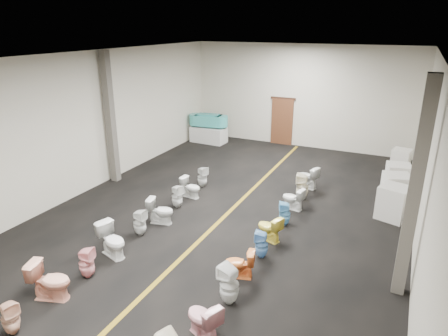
{
  "coord_description": "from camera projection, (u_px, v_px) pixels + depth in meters",
  "views": [
    {
      "loc": [
        4.45,
        -9.4,
        5.3
      ],
      "look_at": [
        -0.47,
        1.0,
        1.12
      ],
      "focal_mm": 32.0,
      "sensor_mm": 36.0,
      "label": 1
    }
  ],
  "objects": [
    {
      "name": "door_frame",
      "position": [
        283.0,
        98.0,
        17.93
      ],
      "size": [
        1.15,
        0.08,
        0.1
      ],
      "primitive_type": "cube",
      "color": "#331C11",
      "rests_on": "back_door"
    },
    {
      "name": "appliance_crate_d",
      "position": [
        401.0,
        161.0,
        14.96
      ],
      "size": [
        0.73,
        0.73,
        0.89
      ],
      "primitive_type": "cube",
      "rotation": [
        0.0,
        0.0,
        -0.2
      ],
      "color": "silver",
      "rests_on": "floor"
    },
    {
      "name": "toilet_left_5",
      "position": [
        140.0,
        223.0,
        10.49
      ],
      "size": [
        0.35,
        0.34,
        0.73
      ],
      "primitive_type": "imported",
      "rotation": [
        0.0,
        0.0,
        1.62
      ],
      "color": "silver",
      "rests_on": "floor"
    },
    {
      "name": "toilet_left_1",
      "position": [
        10.0,
        318.0,
        7.13
      ],
      "size": [
        0.39,
        0.38,
        0.68
      ],
      "primitive_type": "imported",
      "rotation": [
        0.0,
        0.0,
        1.29
      ],
      "color": "#F7BB9B",
      "rests_on": "floor"
    },
    {
      "name": "toilet_right_8",
      "position": [
        285.0,
        214.0,
        11.02
      ],
      "size": [
        0.41,
        0.4,
        0.69
      ],
      "primitive_type": "imported",
      "rotation": [
        0.0,
        0.0,
        -1.2
      ],
      "color": "#72BEEB",
      "rests_on": "floor"
    },
    {
      "name": "toilet_right_7",
      "position": [
        269.0,
        228.0,
        10.25
      ],
      "size": [
        0.77,
        0.6,
        0.69
      ],
      "primitive_type": "imported",
      "rotation": [
        0.0,
        0.0,
        -1.93
      ],
      "color": "#F6DF4B",
      "rests_on": "floor"
    },
    {
      "name": "wall_right",
      "position": [
        428.0,
        170.0,
        8.8
      ],
      "size": [
        0.0,
        16.0,
        16.0
      ],
      "primitive_type": "plane",
      "rotation": [
        1.57,
        0.0,
        -1.57
      ],
      "color": "beige",
      "rests_on": "ground"
    },
    {
      "name": "toilet_left_4",
      "position": [
        112.0,
        240.0,
        9.54
      ],
      "size": [
        0.91,
        0.68,
        0.82
      ],
      "primitive_type": "imported",
      "rotation": [
        0.0,
        0.0,
        1.27
      ],
      "color": "white",
      "rests_on": "floor"
    },
    {
      "name": "appliance_crate_a",
      "position": [
        393.0,
        203.0,
        11.36
      ],
      "size": [
        0.95,
        0.95,
        0.98
      ],
      "primitive_type": "cube",
      "rotation": [
        0.0,
        0.0,
        -0.3
      ],
      "color": "silver",
      "rests_on": "floor"
    },
    {
      "name": "aisle_stripe",
      "position": [
        224.0,
        217.0,
        11.58
      ],
      "size": [
        0.12,
        15.6,
        0.01
      ],
      "primitive_type": "cube",
      "color": "#826312",
      "rests_on": "floor"
    },
    {
      "name": "toilet_left_3",
      "position": [
        87.0,
        263.0,
        8.73
      ],
      "size": [
        0.4,
        0.4,
        0.73
      ],
      "primitive_type": "imported",
      "rotation": [
        0.0,
        0.0,
        1.81
      ],
      "color": "pink",
      "rests_on": "floor"
    },
    {
      "name": "ceiling",
      "position": [
        224.0,
        57.0,
        10.04
      ],
      "size": [
        16.0,
        16.0,
        0.0
      ],
      "primitive_type": "plane",
      "rotation": [
        3.14,
        0.0,
        0.0
      ],
      "color": "black",
      "rests_on": "ground"
    },
    {
      "name": "toilet_right_6",
      "position": [
        262.0,
        245.0,
        9.48
      ],
      "size": [
        0.37,
        0.36,
        0.69
      ],
      "primitive_type": "imported",
      "rotation": [
        0.0,
        0.0,
        -1.39
      ],
      "color": "#6BA4DA",
      "rests_on": "floor"
    },
    {
      "name": "column_right",
      "position": [
        414.0,
        193.0,
        7.63
      ],
      "size": [
        0.25,
        0.25,
        4.5
      ],
      "primitive_type": "cube",
      "color": "#59544C",
      "rests_on": "floor"
    },
    {
      "name": "appliance_crate_b",
      "position": [
        396.0,
        191.0,
        12.12
      ],
      "size": [
        0.93,
        0.93,
        1.02
      ],
      "primitive_type": "cube",
      "rotation": [
        0.0,
        0.0,
        0.3
      ],
      "color": "silver",
      "rests_on": "floor"
    },
    {
      "name": "back_door",
      "position": [
        282.0,
        122.0,
        18.29
      ],
      "size": [
        1.0,
        0.1,
        2.1
      ],
      "primitive_type": "cube",
      "color": "#562D19",
      "rests_on": "floor"
    },
    {
      "name": "toilet_right_11",
      "position": [
        307.0,
        177.0,
        13.54
      ],
      "size": [
        0.85,
        0.65,
        0.77
      ],
      "primitive_type": "imported",
      "rotation": [
        0.0,
        0.0,
        -1.91
      ],
      "color": "white",
      "rests_on": "floor"
    },
    {
      "name": "toilet_right_10",
      "position": [
        302.0,
        187.0,
        12.64
      ],
      "size": [
        0.44,
        0.43,
        0.85
      ],
      "primitive_type": "imported",
      "rotation": [
        0.0,
        0.0,
        -1.44
      ],
      "color": "#F3E8C6",
      "rests_on": "floor"
    },
    {
      "name": "display_table",
      "position": [
        209.0,
        135.0,
        18.79
      ],
      "size": [
        1.67,
        0.89,
        0.73
      ],
      "primitive_type": "cube",
      "rotation": [
        0.0,
        0.0,
        -0.04
      ],
      "color": "silver",
      "rests_on": "floor"
    },
    {
      "name": "appliance_crate_c",
      "position": [
        398.0,
        176.0,
        13.5
      ],
      "size": [
        0.89,
        0.89,
        0.84
      ],
      "primitive_type": "cube",
      "rotation": [
        0.0,
        0.0,
        0.22
      ],
      "color": "silver",
      "rests_on": "floor"
    },
    {
      "name": "toilet_left_7",
      "position": [
        177.0,
        196.0,
        12.08
      ],
      "size": [
        0.43,
        0.42,
        0.73
      ],
      "primitive_type": "imported",
      "rotation": [
        0.0,
        0.0,
        1.23
      ],
      "color": "white",
      "rests_on": "floor"
    },
    {
      "name": "bathtub",
      "position": [
        208.0,
        120.0,
        18.55
      ],
      "size": [
        1.85,
        0.8,
        0.55
      ],
      "rotation": [
        0.0,
        0.0,
        0.12
      ],
      "color": "teal",
      "rests_on": "display_table"
    },
    {
      "name": "toilet_left_2",
      "position": [
        50.0,
        281.0,
        8.04
      ],
      "size": [
        0.92,
        0.69,
        0.83
      ],
      "primitive_type": "imported",
      "rotation": [
        0.0,
        0.0,
        1.88
      ],
      "color": "#FFAE91",
      "rests_on": "floor"
    },
    {
      "name": "toilet_left_6",
      "position": [
        161.0,
        211.0,
        11.13
      ],
      "size": [
        0.8,
        0.57,
        0.74
      ],
      "primitive_type": "imported",
      "rotation": [
        0.0,
        0.0,
        1.8
      ],
      "color": "silver",
      "rests_on": "floor"
    },
    {
      "name": "toilet_left_8",
      "position": [
        191.0,
        187.0,
        12.82
      ],
      "size": [
        0.69,
        0.43,
        0.67
      ],
      "primitive_type": "imported",
      "rotation": [
        0.0,
        0.0,
        1.49
      ],
      "color": "white",
      "rests_on": "floor"
    },
    {
      "name": "toilet_right_3",
      "position": [
        203.0,
        319.0,
        7.05
      ],
      "size": [
        0.83,
        0.67,
        0.74
      ],
      "primitive_type": "imported",
      "rotation": [
        0.0,
        0.0,
        -1.98
      ],
      "color": "#EEA5AD",
      "rests_on": "floor"
    },
    {
      "name": "wall_back",
      "position": [
        301.0,
        97.0,
        17.61
      ],
      "size": [
        10.0,
        0.0,
        10.0
      ],
      "primitive_type": "plane",
      "rotation": [
        1.57,
        0.0,
        0.0
      ],
      "color": "beige",
      "rests_on": "ground"
    },
    {
      "name": "toilet_right_9",
      "position": [
        293.0,
        198.0,
        11.98
      ],
      "size": [
        0.74,
        0.52,
        0.69
      ],
      "primitive_type": "imported",
      "rotation": [
        0.0,
        0.0,
        -1.79
      ],
      "color": "white",
      "rests_on": "floor"
    },
    {
      "name": "column_left",
      "position": [
        110.0,
        118.0,
        13.57
      ],
      "size": [
        0.25,
        0.25,
        4.5
      ],
      "primitive_type": "cube",
      "color": "#59544C",
      "rests_on": "floor"
    },
    {
      "name": "floor",
      "position": [
        224.0,
        217.0,
        11.58
      ],
      "size": [
        16.0,
        16.0,
        0.0
      ],
      "primitive_type": "plane",
      "color": "black",
      "rests_on": "ground"
    },
    {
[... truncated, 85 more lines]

